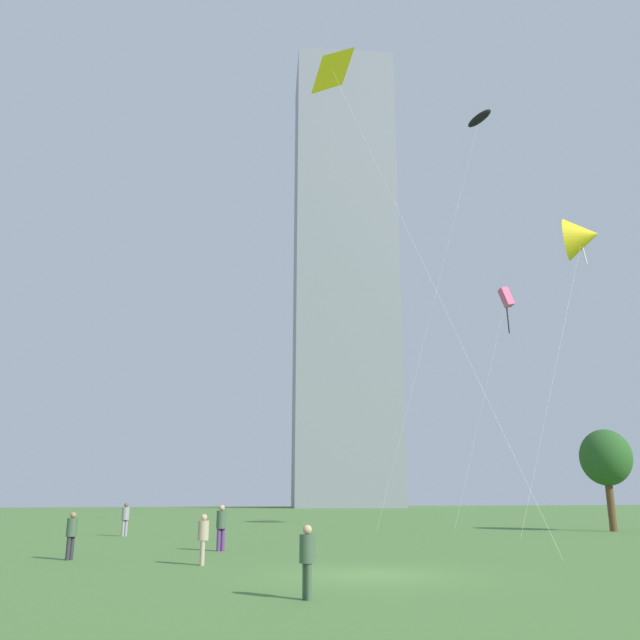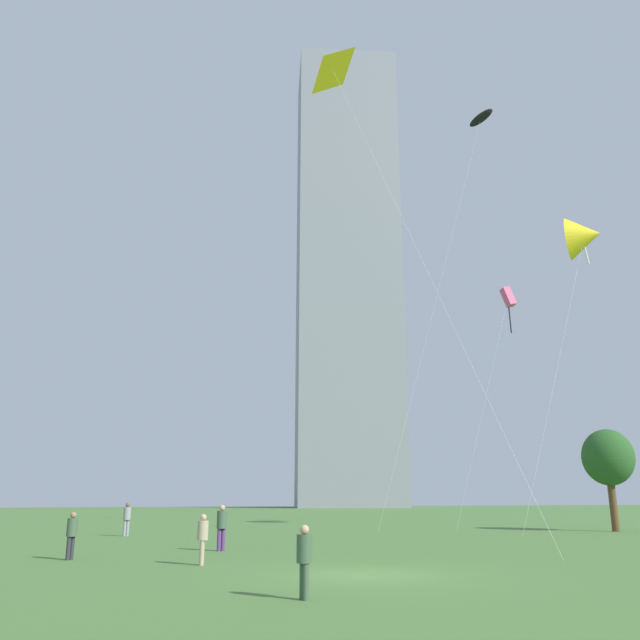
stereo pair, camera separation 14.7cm
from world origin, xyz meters
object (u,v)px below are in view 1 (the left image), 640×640
person_standing_2 (203,535)px  kite_flying_1 (582,237)px  park_tree_0 (606,458)px  distant_highrise_0 (344,272)px  person_standing_3 (221,524)px  kite_flying_0 (506,298)px  person_standing_1 (307,556)px  kite_flying_3 (333,72)px  person_standing_0 (125,517)px  kite_flying_2 (479,119)px  person_standing_4 (71,532)px

person_standing_2 → kite_flying_1: kite_flying_1 is taller
park_tree_0 → distant_highrise_0: (17.91, 99.91, 48.31)m
person_standing_3 → kite_flying_0: size_ratio=0.10×
person_standing_3 → kite_flying_0: bearing=-163.3°
person_standing_3 → distant_highrise_0: distant_highrise_0 is taller
person_standing_1 → kite_flying_3: size_ratio=0.06×
person_standing_0 → kite_flying_2: bearing=-22.8°
person_standing_1 → distant_highrise_0: 139.97m
kite_flying_1 → person_standing_4: bearing=-161.8°
kite_flying_2 → park_tree_0: kite_flying_2 is taller
person_standing_3 → park_tree_0: size_ratio=0.28×
person_standing_1 → kite_flying_2: size_ratio=0.05×
kite_flying_2 → distant_highrise_0: bearing=76.5°
person_standing_0 → person_standing_4: bearing=-122.3°
kite_flying_0 → park_tree_0: kite_flying_0 is taller
kite_flying_2 → distant_highrise_0: distant_highrise_0 is taller
kite_flying_3 → kite_flying_0: bearing=34.8°
person_standing_3 → person_standing_1: bearing=72.8°
person_standing_1 → kite_flying_2: 45.93m
person_standing_1 → kite_flying_2: (22.09, 26.20, 30.57)m
person_standing_4 → park_tree_0: 34.29m
kite_flying_3 → person_standing_4: bearing=-157.7°
person_standing_4 → person_standing_2: bearing=-83.3°
person_standing_2 → person_standing_4: (-4.17, 3.23, 0.02)m
person_standing_0 → person_standing_4: size_ratio=1.12×
person_standing_2 → kite_flying_1: 37.09m
person_standing_3 → distant_highrise_0: 128.02m
person_standing_1 → distant_highrise_0: bearing=-29.0°
kite_flying_1 → park_tree_0: 15.72m
kite_flying_1 → kite_flying_3: bearing=-164.2°
person_standing_1 → kite_flying_0: size_ratio=0.08×
kite_flying_0 → kite_flying_3: (-19.44, -13.53, 7.65)m
person_standing_4 → kite_flying_1: kite_flying_1 is taller
person_standing_4 → park_tree_0: (32.40, 10.62, 3.68)m
person_standing_1 → kite_flying_3: 29.92m
person_standing_2 → park_tree_0: bearing=127.7°
person_standing_0 → kite_flying_3: bearing=-70.5°
kite_flying_2 → park_tree_0: bearing=-40.0°
park_tree_0 → distant_highrise_0: 112.42m
kite_flying_0 → kite_flying_3: bearing=-145.2°
person_standing_3 → kite_flying_3: bearing=-173.2°
person_standing_4 → distant_highrise_0: size_ratio=0.02×
person_standing_1 → person_standing_4: bearing=16.2°
person_standing_4 → kite_flying_2: size_ratio=0.05×
kite_flying_1 → distant_highrise_0: size_ratio=0.21×
person_standing_3 → kite_flying_1: kite_flying_1 is taller
person_standing_1 → person_standing_3: size_ratio=0.85×
person_standing_4 → kite_flying_3: (11.45, 4.70, 24.43)m
person_standing_4 → kite_flying_0: 39.60m
kite_flying_2 → park_tree_0: (5.04, -4.23, -26.85)m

